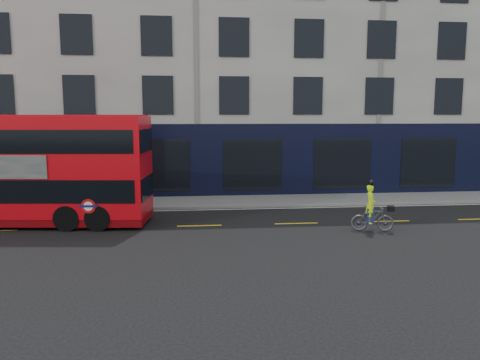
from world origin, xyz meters
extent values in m
plane|color=black|center=(0.00, 0.00, 0.00)|extent=(120.00, 120.00, 0.00)
cube|color=gray|center=(0.00, 6.50, 0.06)|extent=(60.00, 3.00, 0.12)
cube|color=gray|center=(0.00, 5.00, 0.07)|extent=(60.00, 0.12, 0.13)
cube|color=beige|center=(0.00, 13.00, 7.50)|extent=(50.00, 10.00, 15.00)
cube|color=black|center=(0.00, 7.98, 2.00)|extent=(50.00, 0.08, 4.00)
cube|color=silver|center=(0.00, 4.70, 0.00)|extent=(58.00, 0.10, 0.01)
cube|color=red|center=(-7.59, 2.56, 2.43)|extent=(11.23, 3.63, 3.96)
cube|color=#6A0408|center=(-7.59, 2.56, 0.30)|extent=(11.22, 3.58, 0.30)
cube|color=black|center=(-7.59, 2.56, 1.55)|extent=(10.79, 3.62, 0.90)
cube|color=black|center=(-7.59, 2.56, 3.46)|extent=(10.79, 3.62, 0.90)
cube|color=#AE0B12|center=(-7.59, 2.56, 4.43)|extent=(11.00, 3.51, 0.08)
cube|color=black|center=(-2.09, 1.99, 1.55)|extent=(0.27, 2.25, 0.90)
cube|color=black|center=(-2.09, 1.99, 3.46)|extent=(0.27, 2.25, 0.90)
cylinder|color=red|center=(-4.23, 0.93, 1.00)|extent=(0.56, 0.08, 0.56)
cylinder|color=white|center=(-4.24, 0.92, 1.00)|extent=(0.36, 0.06, 0.36)
cube|color=#0C1459|center=(-4.24, 0.92, 1.00)|extent=(0.70, 0.09, 0.09)
cylinder|color=black|center=(-3.80, 2.17, 0.50)|extent=(1.26, 2.65, 1.00)
cylinder|color=black|center=(-5.00, 2.30, 0.50)|extent=(1.26, 2.65, 1.00)
imported|color=#4E5053|center=(6.63, -0.06, 0.49)|extent=(1.68, 0.77, 0.98)
imported|color=#B0E00C|center=(6.55, -0.05, 1.06)|extent=(0.46, 0.61, 1.50)
cube|color=black|center=(7.30, -0.20, 0.90)|extent=(0.29, 0.24, 0.20)
cube|color=navy|center=(6.55, -0.05, 0.58)|extent=(0.33, 0.39, 0.63)
sphere|color=black|center=(6.55, -0.05, 1.88)|extent=(0.23, 0.23, 0.23)
camera|label=1|loc=(-0.25, -17.11, 4.43)|focal=35.00mm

